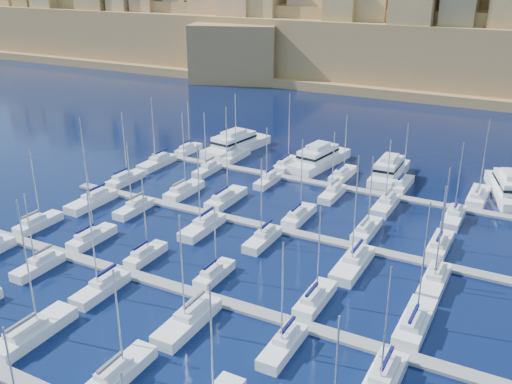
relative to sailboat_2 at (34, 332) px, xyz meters
The scene contains 46 objects.
ground 30.84m from the sailboat_2, 65.05° to the left, with size 600.00×600.00×0.00m, color #030932.
pontoon_mid_near 20.59m from the sailboat_2, 50.81° to the left, with size 84.00×2.00×0.40m, color slate.
pontoon_mid_far 40.12m from the sailboat_2, 71.08° to the left, with size 84.00×2.00×0.40m, color slate.
pontoon_far 61.35m from the sailboat_2, 77.76° to the left, with size 84.00×2.00×0.40m, color slate.
sailboat_2 is the anchor object (origin of this frame).
sailboat_3 13.09m from the sailboat_2, ahead, with size 2.65×8.84×12.59m.
sailboat_12 30.60m from the sailboat_2, 136.70° to the left, with size 2.49×8.29×13.23m.
sailboat_13 23.78m from the sailboat_2, 117.58° to the left, with size 2.54×8.48×11.39m.
sailboat_14 20.56m from the sailboat_2, 91.10° to the left, with size 2.22×7.41×13.14m.
sailboat_15 23.35m from the sailboat_2, 61.61° to the left, with size 2.21×7.38×10.51m.
sailboat_16 32.99m from the sailboat_2, 39.80° to the left, with size 2.57×8.55×13.24m.
sailboat_17 43.36m from the sailboat_2, 30.24° to the left, with size 3.00×10.01×15.89m.
sailboat_19 15.91m from the sailboat_2, 135.59° to the left, with size 2.35×7.84×11.88m.
sailboat_20 10.71m from the sailboat_2, 88.45° to the left, with size 2.61×8.71×14.52m.
sailboat_21 17.27m from the sailboat_2, 35.02° to the left, with size 3.10×10.33×14.68m.
sailboat_22 28.07m from the sailboat_2, 22.89° to the left, with size 2.48×8.28×13.76m.
sailboat_23 38.33m from the sailboat_2, 15.17° to the left, with size 3.03×10.08×14.44m.
sailboat_24 49.01m from the sailboat_2, 118.09° to the left, with size 2.64×8.80×14.06m.
sailboat_25 44.58m from the sailboat_2, 102.56° to the left, with size 2.81×9.35×15.35m.
sailboat_26 43.87m from the sailboat_2, 91.29° to the left, with size 3.02×10.07×17.39m.
sailboat_27 45.22m from the sailboat_2, 72.77° to the left, with size 2.61×8.69×13.94m.
sailboat_28 49.82m from the sailboat_2, 60.03° to the left, with size 2.59×8.63×12.91m.
sailboat_29 56.26m from the sailboat_2, 50.25° to the left, with size 2.65×8.83×12.90m.
sailboat_30 38.22m from the sailboat_2, 123.39° to the left, with size 3.10×10.32×16.07m.
sailboat_31 35.28m from the sailboat_2, 110.85° to the left, with size 2.45×8.18×12.81m.
sailboat_32 32.26m from the sailboat_2, 87.00° to the left, with size 2.91×9.71×14.78m.
sailboat_33 34.96m from the sailboat_2, 69.85° to the left, with size 2.54×8.48×13.90m.
sailboat_34 41.43m from the sailboat_2, 50.09° to the left, with size 3.18×10.60×16.89m.
sailboat_35 49.57m from the sailboat_2, 40.84° to the left, with size 2.79×9.29×14.56m.
sailboat_36 68.70m from the sailboat_2, 109.66° to the left, with size 2.31×7.69×11.85m.
sailboat_37 66.50m from the sailboat_2, 100.08° to the left, with size 2.78×9.27×14.43m.
sailboat_38 65.50m from the sailboat_2, 89.28° to the left, with size 2.80×9.32×15.78m.
sailboat_39 66.64m from the sailboat_2, 78.83° to the left, with size 2.73×9.08×12.78m.
sailboat_40 69.75m from the sailboat_2, 69.31° to the left, with size 2.65×8.83×12.82m.
sailboat_41 76.01m from the sailboat_2, 59.88° to the left, with size 2.95×9.83×15.03m.
sailboat_42 59.03m from the sailboat_2, 113.64° to the left, with size 3.00×10.00×14.87m.
sailboat_43 56.48m from the sailboat_2, 102.33° to the left, with size 2.33×7.76×12.91m.
sailboat_44 55.29m from the sailboat_2, 88.47° to the left, with size 2.27×7.57×11.62m.
sailboat_45 56.90m from the sailboat_2, 74.96° to the left, with size 2.46×8.21×12.63m.
sailboat_46 59.76m from the sailboat_2, 65.55° to the left, with size 2.80×9.33×12.73m.
sailboat_47 65.40m from the sailboat_2, 56.58° to the left, with size 2.69×8.95×13.93m.
motor_yacht_a 71.89m from the sailboat_2, 101.45° to the left, with size 8.36×19.36×5.25m.
motor_yacht_b 70.09m from the sailboat_2, 85.02° to the left, with size 7.74×17.99×5.25m.
motor_yacht_c 72.03m from the sailboat_2, 72.93° to the left, with size 4.98×15.51×5.25m.
motor_yacht_d 81.97m from the sailboat_2, 58.51° to the left, with size 10.15×18.31×5.25m.
fortified_city 184.19m from the sailboat_2, 86.00° to the left, with size 460.00×108.95×59.52m.
Camera 1 is at (34.18, -63.56, 39.11)m, focal length 40.00 mm.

